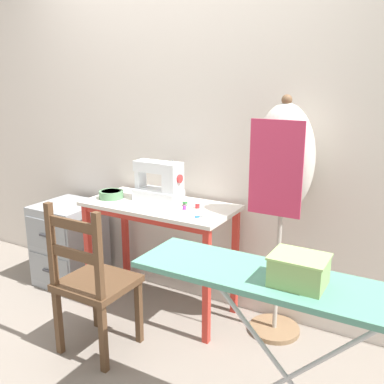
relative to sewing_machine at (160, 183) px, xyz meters
The scene contains 14 objects.
ground_plane 0.94m from the sewing_machine, 86.24° to the right, with size 14.00×14.00×0.00m, color gray.
wall_back 0.46m from the sewing_machine, 85.88° to the left, with size 10.00×0.05×2.55m.
sewing_table 0.25m from the sewing_machine, 71.75° to the right, with size 1.01×0.49×0.77m.
sewing_machine is the anchor object (origin of this frame).
fabric_bowl 0.37m from the sewing_machine, 163.94° to the right, with size 0.17×0.17×0.05m.
scissors 0.45m from the sewing_machine, 22.03° to the right, with size 0.12×0.07×0.01m.
thread_spool_near_machine 0.22m from the sewing_machine, ahead, with size 0.04×0.04×0.04m.
thread_spool_mid_table 0.27m from the sewing_machine, 19.56° to the right, with size 0.03×0.03×0.04m.
thread_spool_far_edge 0.31m from the sewing_machine, ahead, with size 0.04×0.04×0.04m.
wooden_chair 0.79m from the sewing_machine, 93.90° to the right, with size 0.40×0.38×0.92m.
filing_cabinet 1.01m from the sewing_machine, behind, with size 0.44×0.47×0.64m.
dress_form 0.83m from the sewing_machine, ahead, with size 0.36×0.32×1.48m.
ironing_board 1.43m from the sewing_machine, 35.62° to the right, with size 1.28×0.33×0.84m.
storage_box 1.45m from the sewing_machine, 35.74° to the right, with size 0.20×0.16×0.11m.
Camera 1 is at (1.54, -2.00, 1.56)m, focal length 40.00 mm.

